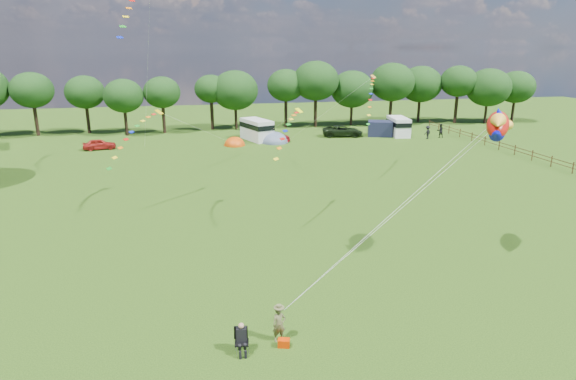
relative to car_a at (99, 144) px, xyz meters
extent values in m
plane|color=black|center=(16.58, -43.36, -0.67)|extent=(180.00, 180.00, 0.00)
cylinder|color=black|center=(-10.32, 12.33, 1.46)|extent=(0.49, 0.49, 4.25)
ellipsoid|color=#133311|center=(-10.32, 12.33, 5.78)|extent=(5.86, 5.86, 4.98)
cylinder|color=black|center=(-3.45, 12.95, 1.29)|extent=(0.47, 0.47, 3.90)
ellipsoid|color=#133311|center=(-3.45, 12.95, 5.33)|extent=(5.58, 5.58, 4.74)
cylinder|color=black|center=(2.22, 9.90, 1.11)|extent=(0.44, 0.44, 3.56)
ellipsoid|color=#133311|center=(2.22, 9.90, 4.98)|extent=(5.56, 5.56, 4.73)
cylinder|color=black|center=(7.49, 10.87, 1.31)|extent=(0.47, 0.47, 3.95)
ellipsoid|color=#133311|center=(7.49, 10.87, 5.29)|extent=(5.33, 5.33, 4.53)
cylinder|color=black|center=(14.66, 12.66, 1.50)|extent=(0.50, 0.50, 4.33)
ellipsoid|color=#133311|center=(14.66, 12.66, 5.52)|extent=(4.95, 4.95, 4.21)
cylinder|color=black|center=(18.29, 12.20, 0.99)|extent=(0.43, 0.43, 3.31)
ellipsoid|color=#133311|center=(18.29, 12.20, 5.29)|extent=(7.03, 7.03, 5.98)
cylinder|color=black|center=(26.24, 12.43, 1.52)|extent=(0.50, 0.50, 4.36)
ellipsoid|color=#133311|center=(26.24, 12.43, 5.89)|extent=(5.84, 5.84, 4.97)
cylinder|color=black|center=(30.83, 11.56, 1.61)|extent=(0.51, 0.51, 4.55)
ellipsoid|color=#133311|center=(30.83, 11.56, 6.57)|extent=(7.15, 7.15, 6.08)
cylinder|color=black|center=(37.07, 12.26, 0.94)|extent=(0.42, 0.42, 3.21)
ellipsoid|color=#133311|center=(37.07, 12.26, 5.13)|extent=(6.90, 6.90, 5.86)
cylinder|color=black|center=(43.56, 11.60, 1.42)|extent=(0.48, 0.48, 4.17)
ellipsoid|color=#133311|center=(43.56, 11.60, 6.19)|extent=(7.16, 7.16, 6.09)
cylinder|color=black|center=(49.55, 13.52, 1.17)|extent=(0.45, 0.45, 3.66)
ellipsoid|color=#133311|center=(49.55, 13.52, 5.64)|extent=(7.05, 7.05, 5.99)
cylinder|color=black|center=(55.00, 11.00, 1.66)|extent=(0.52, 0.52, 4.65)
ellipsoid|color=#133311|center=(55.00, 11.00, 6.21)|extent=(5.96, 5.96, 5.06)
cylinder|color=black|center=(59.74, 9.68, 0.93)|extent=(0.42, 0.42, 3.19)
ellipsoid|color=#133311|center=(59.74, 9.68, 5.23)|extent=(7.23, 7.23, 6.14)
cylinder|color=black|center=(65.13, 10.07, 1.10)|extent=(0.44, 0.44, 3.52)
ellipsoid|color=#133311|center=(65.13, 10.07, 5.19)|extent=(6.22, 6.22, 5.28)
cylinder|color=#472D19|center=(48.58, -22.36, -0.07)|extent=(0.12, 0.12, 1.20)
cylinder|color=#472D19|center=(48.58, -19.36, -0.07)|extent=(0.12, 0.12, 1.20)
cylinder|color=#472D19|center=(48.58, -20.86, 0.28)|extent=(0.08, 3.00, 0.08)
cylinder|color=#472D19|center=(48.58, -20.86, -0.12)|extent=(0.08, 3.00, 0.08)
cylinder|color=#472D19|center=(48.58, -16.36, -0.07)|extent=(0.12, 0.12, 1.20)
cylinder|color=#472D19|center=(48.58, -17.86, 0.28)|extent=(0.08, 3.00, 0.08)
cylinder|color=#472D19|center=(48.58, -17.86, -0.12)|extent=(0.08, 3.00, 0.08)
cylinder|color=#472D19|center=(48.58, -13.36, -0.07)|extent=(0.12, 0.12, 1.20)
cylinder|color=#472D19|center=(48.58, -14.86, 0.28)|extent=(0.08, 3.00, 0.08)
cylinder|color=#472D19|center=(48.58, -14.86, -0.12)|extent=(0.08, 3.00, 0.08)
cylinder|color=#472D19|center=(48.58, -10.36, -0.07)|extent=(0.12, 0.12, 1.20)
cylinder|color=#472D19|center=(48.58, -11.86, 0.28)|extent=(0.08, 3.00, 0.08)
cylinder|color=#472D19|center=(48.58, -11.86, -0.12)|extent=(0.08, 3.00, 0.08)
cylinder|color=#472D19|center=(48.58, -7.36, -0.07)|extent=(0.12, 0.12, 1.20)
cylinder|color=#472D19|center=(48.58, -8.86, 0.28)|extent=(0.08, 3.00, 0.08)
cylinder|color=#472D19|center=(48.58, -8.86, -0.12)|extent=(0.08, 3.00, 0.08)
cylinder|color=#472D19|center=(48.58, -4.36, -0.07)|extent=(0.12, 0.12, 1.20)
cylinder|color=#472D19|center=(48.58, -5.86, 0.28)|extent=(0.08, 3.00, 0.08)
cylinder|color=#472D19|center=(48.58, -5.86, -0.12)|extent=(0.08, 3.00, 0.08)
cylinder|color=#472D19|center=(48.58, -1.36, -0.07)|extent=(0.12, 0.12, 1.20)
cylinder|color=#472D19|center=(48.58, -2.86, 0.28)|extent=(0.08, 3.00, 0.08)
cylinder|color=#472D19|center=(48.58, -2.86, -0.12)|extent=(0.08, 3.00, 0.08)
cylinder|color=#472D19|center=(48.58, 1.64, -0.07)|extent=(0.12, 0.12, 1.20)
cylinder|color=#472D19|center=(48.58, 0.14, 0.28)|extent=(0.08, 3.00, 0.08)
cylinder|color=#472D19|center=(48.58, 0.14, -0.12)|extent=(0.08, 3.00, 0.08)
cylinder|color=#472D19|center=(48.58, 4.64, -0.07)|extent=(0.12, 0.12, 1.20)
cylinder|color=#472D19|center=(48.58, 3.14, 0.28)|extent=(0.08, 3.00, 0.08)
cylinder|color=#472D19|center=(48.58, 3.14, -0.12)|extent=(0.08, 3.00, 0.08)
cylinder|color=#472D19|center=(48.58, 7.64, -0.07)|extent=(0.12, 0.12, 1.20)
cylinder|color=#472D19|center=(48.58, 6.14, 0.28)|extent=(0.08, 3.00, 0.08)
cylinder|color=#472D19|center=(48.58, 6.14, -0.12)|extent=(0.08, 3.00, 0.08)
imported|color=#A51F18|center=(0.00, 0.00, 0.00)|extent=(4.20, 2.22, 1.33)
imported|color=#A71720|center=(21.98, 0.83, 0.04)|extent=(5.07, 3.18, 1.41)
imported|color=black|center=(32.49, 2.65, 0.12)|extent=(6.17, 3.62, 1.58)
cube|color=silver|center=(20.10, 2.35, 0.75)|extent=(4.10, 6.13, 2.83)
cube|color=black|center=(20.10, 2.35, 1.32)|extent=(4.18, 6.25, 0.67)
cylinder|color=black|center=(20.68, 0.67, -0.27)|extent=(0.85, 0.53, 0.80)
cylinder|color=black|center=(19.53, 4.04, -0.27)|extent=(0.85, 0.53, 0.80)
cube|color=white|center=(40.60, 1.80, 0.63)|extent=(2.92, 5.45, 2.60)
cube|color=black|center=(40.60, 1.80, 1.16)|extent=(2.98, 5.56, 0.62)
cylinder|color=black|center=(40.37, 0.18, -0.30)|extent=(0.76, 0.37, 0.73)
cylinder|color=black|center=(40.83, 3.42, -0.30)|extent=(0.76, 0.37, 0.73)
ellipsoid|color=#CB4508|center=(16.73, -0.73, -0.65)|extent=(2.65, 3.05, 2.18)
cylinder|color=#CB4508|center=(16.73, -0.73, -0.63)|extent=(2.78, 2.78, 0.08)
ellipsoid|color=#4F5D73|center=(22.15, 0.21, -0.65)|extent=(3.60, 4.14, 2.81)
cylinder|color=#4F5D73|center=(22.15, 0.21, -0.63)|extent=(3.78, 3.78, 0.08)
cube|color=#1A1C35|center=(37.89, 1.99, 0.39)|extent=(4.11, 3.72, 2.11)
imported|color=brown|center=(14.26, -44.60, 0.13)|extent=(0.62, 0.44, 1.59)
cylinder|color=#99999E|center=(12.34, -45.41, -0.41)|extent=(0.02, 0.02, 0.50)
cylinder|color=#99999E|center=(12.82, -45.41, -0.41)|extent=(0.02, 0.02, 0.50)
cylinder|color=#99999E|center=(12.34, -44.92, -0.41)|extent=(0.02, 0.02, 0.50)
cylinder|color=#99999E|center=(12.82, -44.92, -0.41)|extent=(0.02, 0.02, 0.50)
cube|color=black|center=(12.58, -45.17, -0.16)|extent=(0.64, 0.62, 0.05)
cube|color=black|center=(12.58, -44.90, 0.16)|extent=(0.57, 0.13, 0.60)
cube|color=black|center=(12.58, -45.12, 0.19)|extent=(0.45, 0.32, 0.64)
sphere|color=tan|center=(12.58, -45.14, 0.63)|extent=(0.24, 0.24, 0.24)
cube|color=#C92C00|center=(14.37, -45.06, -0.49)|extent=(0.56, 0.45, 0.35)
ellipsoid|color=#BB1107|center=(27.67, -38.93, 7.45)|extent=(2.79, 3.26, 1.83)
ellipsoid|color=gold|center=(27.67, -38.93, 7.30)|extent=(1.73, 2.04, 1.00)
cone|color=yellow|center=(26.87, -40.05, 7.73)|extent=(1.30, 1.38, 0.96)
cone|color=#0005CA|center=(26.87, -40.05, 7.16)|extent=(1.30, 1.38, 0.96)
cone|color=#0005CA|center=(27.72, -38.85, 8.04)|extent=(1.05, 1.01, 0.82)
sphere|color=white|center=(28.03, -37.84, 7.62)|extent=(0.30, 0.30, 0.30)
sphere|color=black|center=(28.03, -37.75, 7.62)|extent=(0.15, 0.15, 0.15)
cube|color=red|center=(6.71, -15.11, 15.52)|extent=(0.60, 0.56, 0.17)
cube|color=orange|center=(6.44, -15.60, 14.86)|extent=(0.59, 0.55, 0.17)
cube|color=yellow|center=(6.17, -16.10, 14.11)|extent=(0.59, 0.55, 0.18)
cube|color=#198C1E|center=(5.90, -16.59, 13.29)|extent=(0.58, 0.54, 0.19)
cube|color=#0C1EB2|center=(5.63, -17.09, 12.38)|extent=(0.58, 0.54, 0.20)
cube|color=gold|center=(8.71, -22.13, 6.54)|extent=(0.70, 0.75, 0.37)
cube|color=red|center=(8.31, -22.58, 6.43)|extent=(0.42, 0.59, 0.10)
cube|color=orange|center=(7.90, -23.03, 6.29)|extent=(0.41, 0.59, 0.11)
cube|color=yellow|center=(7.50, -23.48, 6.06)|extent=(0.41, 0.59, 0.12)
cube|color=#198C1E|center=(7.09, -23.93, 5.75)|extent=(0.41, 0.58, 0.13)
cube|color=#0C1EB2|center=(6.69, -24.38, 5.36)|extent=(0.40, 0.58, 0.14)
cube|color=red|center=(6.28, -24.83, 4.89)|extent=(0.40, 0.58, 0.15)
cube|color=orange|center=(5.88, -25.28, 4.35)|extent=(0.39, 0.58, 0.16)
cube|color=yellow|center=(5.47, -25.73, 3.72)|extent=(0.39, 0.58, 0.17)
cube|color=#198C1E|center=(5.07, -26.18, 3.01)|extent=(0.38, 0.57, 0.17)
cube|color=#F3FF09|center=(18.92, -28.15, 7.14)|extent=(0.68, 0.69, 0.32)
cube|color=red|center=(18.60, -28.69, 7.07)|extent=(0.46, 0.49, 0.09)
cube|color=orange|center=(18.29, -29.23, 6.95)|extent=(0.46, 0.49, 0.10)
cube|color=yellow|center=(17.97, -29.77, 6.76)|extent=(0.46, 0.48, 0.11)
cube|color=#198C1E|center=(17.66, -30.31, 6.49)|extent=(0.46, 0.48, 0.12)
cube|color=#0C1EB2|center=(17.34, -30.85, 6.14)|extent=(0.45, 0.48, 0.12)
cube|color=red|center=(17.03, -31.39, 5.71)|extent=(0.45, 0.48, 0.13)
cube|color=orange|center=(16.71, -31.93, 5.19)|extent=(0.45, 0.47, 0.14)
cube|color=yellow|center=(16.40, -32.47, 4.60)|extent=(0.44, 0.47, 0.15)
imported|color=black|center=(45.63, -1.09, 0.30)|extent=(0.99, 0.66, 1.94)
imported|color=black|center=(43.43, -1.62, 0.25)|extent=(1.30, 0.99, 1.83)
cube|color=orange|center=(29.28, -16.12, 8.77)|extent=(0.67, 0.66, 0.32)
cube|color=red|center=(29.05, -16.61, 8.60)|extent=(0.49, 0.43, 0.09)
cube|color=orange|center=(28.83, -17.11, 8.40)|extent=(0.49, 0.43, 0.10)
cube|color=yellow|center=(28.60, -17.60, 8.12)|extent=(0.49, 0.42, 0.11)
cube|color=#198C1E|center=(28.38, -18.10, 7.76)|extent=(0.49, 0.42, 0.11)
cube|color=#0C1EB2|center=(28.15, -18.59, 7.32)|extent=(0.49, 0.42, 0.12)
cube|color=red|center=(27.93, -19.09, 6.79)|extent=(0.48, 0.41, 0.13)
cube|color=orange|center=(27.70, -19.58, 6.19)|extent=(0.48, 0.41, 0.14)
cube|color=yellow|center=(27.48, -20.08, 5.51)|extent=(0.48, 0.41, 0.14)
cube|color=#198C1E|center=(27.25, -20.57, 4.75)|extent=(0.47, 0.40, 0.15)
camera|label=1|loc=(10.92, -62.42, 11.54)|focal=30.00mm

